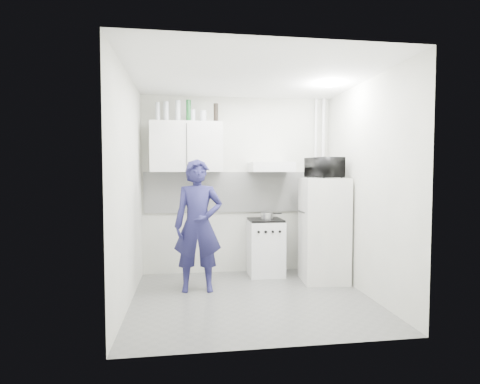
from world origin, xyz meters
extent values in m
plane|color=#585855|center=(0.00, 0.00, 0.00)|extent=(2.80, 2.80, 0.00)
plane|color=white|center=(0.00, 0.00, 2.60)|extent=(2.80, 2.80, 0.00)
plane|color=silver|center=(0.00, 1.25, 1.30)|extent=(2.80, 0.00, 2.80)
plane|color=silver|center=(-1.40, 0.00, 1.30)|extent=(0.00, 2.60, 2.60)
plane|color=silver|center=(1.40, 0.00, 1.30)|extent=(0.00, 2.60, 2.60)
imported|color=#1D1C48|center=(-0.62, 0.41, 0.83)|extent=(0.62, 0.42, 1.66)
cube|color=white|center=(0.37, 1.00, 0.40)|extent=(0.49, 0.49, 0.79)
cube|color=white|center=(1.10, 0.59, 0.71)|extent=(0.63, 0.63, 1.42)
cube|color=black|center=(0.37, 1.00, 0.81)|extent=(0.47, 0.47, 0.03)
cylinder|color=silver|center=(0.39, 0.99, 0.87)|extent=(0.17, 0.17, 0.10)
imported|color=black|center=(1.10, 0.59, 1.56)|extent=(0.56, 0.44, 0.28)
cylinder|color=#B2B7BC|center=(-1.15, 1.07, 2.33)|extent=(0.06, 0.06, 0.26)
cylinder|color=#B2B7BC|center=(-1.03, 1.07, 2.34)|extent=(0.07, 0.07, 0.28)
cylinder|color=#B2B7BC|center=(-0.87, 1.07, 2.35)|extent=(0.07, 0.07, 0.30)
cylinder|color=#144C1E|center=(-0.72, 1.07, 2.35)|extent=(0.07, 0.07, 0.31)
cylinder|color=#B2B7BC|center=(-0.66, 1.07, 2.29)|extent=(0.07, 0.07, 0.17)
cylinder|color=#B2B7BC|center=(-0.51, 1.07, 2.28)|extent=(0.09, 0.09, 0.16)
cylinder|color=black|center=(-0.34, 1.07, 2.33)|extent=(0.07, 0.07, 0.27)
cube|color=white|center=(-0.75, 1.07, 1.85)|extent=(1.00, 0.35, 0.70)
cube|color=white|center=(0.45, 1.00, 1.57)|extent=(0.60, 0.50, 0.14)
cube|color=white|center=(0.00, 1.24, 1.20)|extent=(2.74, 0.03, 0.60)
cylinder|color=white|center=(1.30, 1.17, 1.30)|extent=(0.05, 0.05, 2.60)
cylinder|color=white|center=(1.18, 1.17, 1.30)|extent=(0.04, 0.04, 2.60)
cylinder|color=white|center=(1.00, 0.20, 2.57)|extent=(0.10, 0.10, 0.02)
camera|label=1|loc=(-0.76, -4.28, 1.49)|focal=28.00mm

